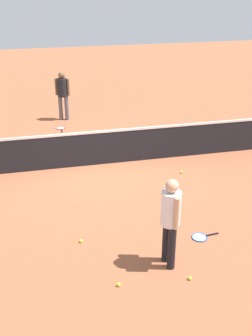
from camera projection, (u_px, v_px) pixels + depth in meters
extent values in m
plane|color=#9E5638|center=(99.00, 164.00, 11.23)|extent=(40.00, 40.00, 0.00)
cube|color=black|center=(98.00, 149.00, 11.03)|extent=(10.00, 0.02, 0.91)
cube|color=white|center=(97.00, 132.00, 10.82)|extent=(10.00, 0.04, 0.06)
cylinder|color=black|center=(166.00, 241.00, 7.30)|extent=(0.16, 0.16, 0.85)
cylinder|color=black|center=(172.00, 248.00, 7.11)|extent=(0.16, 0.16, 0.85)
cylinder|color=white|center=(171.00, 208.00, 6.89)|extent=(0.38, 0.38, 0.62)
cylinder|color=tan|center=(165.00, 201.00, 7.06)|extent=(0.10, 0.10, 0.58)
cylinder|color=tan|center=(177.00, 214.00, 6.70)|extent=(0.10, 0.10, 0.58)
sphere|color=tan|center=(172.00, 186.00, 6.70)|extent=(0.26, 0.26, 0.23)
cylinder|color=#595960|center=(61.00, 108.00, 14.50)|extent=(0.18, 0.18, 0.85)
cylinder|color=#595960|center=(67.00, 108.00, 14.48)|extent=(0.18, 0.18, 0.85)
cylinder|color=black|center=(62.00, 87.00, 14.18)|extent=(0.44, 0.44, 0.62)
cylinder|color=brown|center=(56.00, 87.00, 14.19)|extent=(0.12, 0.12, 0.58)
cylinder|color=brown|center=(68.00, 87.00, 14.14)|extent=(0.12, 0.12, 0.58)
sphere|color=brown|center=(61.00, 75.00, 13.99)|extent=(0.30, 0.30, 0.23)
torus|color=blue|center=(199.00, 237.00, 8.10)|extent=(0.34, 0.34, 0.02)
cylinder|color=silver|center=(199.00, 237.00, 8.10)|extent=(0.29, 0.29, 0.00)
cylinder|color=black|center=(212.00, 234.00, 8.19)|extent=(0.28, 0.06, 0.03)
torus|color=red|center=(61.00, 128.00, 13.82)|extent=(0.33, 0.33, 0.02)
cylinder|color=silver|center=(61.00, 128.00, 13.82)|extent=(0.28, 0.28, 0.00)
cylinder|color=black|center=(62.00, 131.00, 13.57)|extent=(0.05, 0.28, 0.03)
sphere|color=#C6E033|center=(119.00, 285.00, 6.84)|extent=(0.07, 0.07, 0.07)
sphere|color=#C6E033|center=(181.00, 172.00, 10.72)|extent=(0.07, 0.07, 0.07)
sphere|color=#C6E033|center=(81.00, 241.00, 7.96)|extent=(0.07, 0.07, 0.07)
sphere|color=#C6E033|center=(190.00, 278.00, 6.99)|extent=(0.07, 0.07, 0.07)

